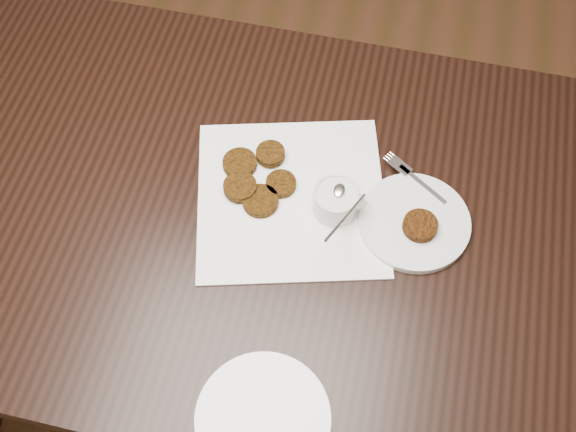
{
  "coord_description": "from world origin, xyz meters",
  "views": [
    {
      "loc": [
        0.27,
        -0.46,
        1.83
      ],
      "look_at": [
        0.14,
        0.11,
        0.8
      ],
      "focal_mm": 43.04,
      "sensor_mm": 36.0,
      "label": 1
    }
  ],
  "objects": [
    {
      "name": "patty_cluster",
      "position": [
        0.06,
        0.2,
        0.77
      ],
      "size": [
        0.27,
        0.27,
        0.02
      ],
      "primitive_type": null,
      "rotation": [
        0.0,
        0.0,
        0.39
      ],
      "color": "#633A0D",
      "rests_on": "napkin"
    },
    {
      "name": "plate_empty",
      "position": [
        0.17,
        -0.22,
        0.76
      ],
      "size": [
        0.24,
        0.24,
        0.01
      ],
      "primitive_type": "cylinder",
      "rotation": [
        0.0,
        0.0,
        0.14
      ],
      "color": "white",
      "rests_on": "table"
    },
    {
      "name": "table",
      "position": [
        0.03,
        0.14,
        0.38
      ],
      "size": [
        1.38,
        0.89,
        0.75
      ],
      "primitive_type": "cube",
      "color": "black",
      "rests_on": "floor"
    },
    {
      "name": "plate_with_patty",
      "position": [
        0.35,
        0.17,
        0.76
      ],
      "size": [
        0.28,
        0.28,
        0.03
      ],
      "primitive_type": null,
      "rotation": [
        0.0,
        0.0,
        -0.6
      ],
      "color": "silver",
      "rests_on": "table"
    },
    {
      "name": "sauce_ramekin",
      "position": [
        0.21,
        0.17,
        0.81
      ],
      "size": [
        0.12,
        0.12,
        0.11
      ],
      "primitive_type": null,
      "rotation": [
        0.0,
        0.0,
        0.17
      ],
      "color": "silver",
      "rests_on": "napkin"
    },
    {
      "name": "napkin",
      "position": [
        0.13,
        0.18,
        0.75
      ],
      "size": [
        0.41,
        0.41,
        0.0
      ],
      "primitive_type": "cube",
      "rotation": [
        0.0,
        0.0,
        0.26
      ],
      "color": "white",
      "rests_on": "table"
    },
    {
      "name": "floor",
      "position": [
        0.0,
        0.0,
        0.0
      ],
      "size": [
        4.0,
        4.0,
        0.0
      ],
      "primitive_type": "plane",
      "color": "#502D1B",
      "rests_on": "ground"
    }
  ]
}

